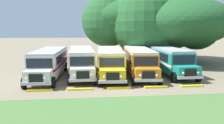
{
  "coord_description": "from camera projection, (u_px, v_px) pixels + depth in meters",
  "views": [
    {
      "loc": [
        -2.82,
        -20.2,
        5.01
      ],
      "look_at": [
        0.0,
        4.03,
        1.6
      ],
      "focal_mm": 38.81,
      "sensor_mm": 36.0,
      "label": 1
    }
  ],
  "objects": [
    {
      "name": "curb_wheelstop_3",
      "position": [
        156.0,
        87.0,
        20.48
      ],
      "size": [
        2.0,
        0.36,
        0.15
      ],
      "primitive_type": "cube",
      "color": "yellow",
      "rests_on": "ground_plane"
    },
    {
      "name": "curb_wheelstop_2",
      "position": [
        119.0,
        88.0,
        20.12
      ],
      "size": [
        2.0,
        0.36,
        0.15
      ],
      "primitive_type": "cube",
      "color": "yellow",
      "rests_on": "ground_plane"
    },
    {
      "name": "secondary_tree",
      "position": [
        170.0,
        22.0,
        35.66
      ],
      "size": [
        17.58,
        17.15,
        11.33
      ],
      "color": "brown",
      "rests_on": "ground_plane"
    },
    {
      "name": "parked_bus_slot_2",
      "position": [
        110.0,
        61.0,
        25.56
      ],
      "size": [
        3.33,
        10.94,
        2.82
      ],
      "rotation": [
        0.0,
        0.0,
        -1.64
      ],
      "color": "yellow",
      "rests_on": "ground_plane"
    },
    {
      "name": "curb_wheelstop_0",
      "position": [
        40.0,
        90.0,
        19.39
      ],
      "size": [
        2.0,
        0.36,
        0.15
      ],
      "primitive_type": "cube",
      "color": "yellow",
      "rests_on": "ground_plane"
    },
    {
      "name": "curb_wheelstop_1",
      "position": [
        80.0,
        89.0,
        19.75
      ],
      "size": [
        2.0,
        0.36,
        0.15
      ],
      "primitive_type": "cube",
      "color": "yellow",
      "rests_on": "ground_plane"
    },
    {
      "name": "broad_shade_tree",
      "position": [
        124.0,
        17.0,
        36.23
      ],
      "size": [
        12.93,
        12.84,
        10.5
      ],
      "color": "brown",
      "rests_on": "ground_plane"
    },
    {
      "name": "parked_bus_slot_4",
      "position": [
        167.0,
        59.0,
        27.21
      ],
      "size": [
        2.92,
        10.87,
        2.82
      ],
      "rotation": [
        0.0,
        0.0,
        -1.54
      ],
      "color": "teal",
      "rests_on": "ground_plane"
    },
    {
      "name": "parked_bus_slot_3",
      "position": [
        139.0,
        60.0,
        26.13
      ],
      "size": [
        3.44,
        10.96,
        2.82
      ],
      "rotation": [
        0.0,
        0.0,
        -1.65
      ],
      "color": "orange",
      "rests_on": "ground_plane"
    },
    {
      "name": "ground_plane",
      "position": [
        117.0,
        87.0,
        20.89
      ],
      "size": [
        220.0,
        220.0,
        0.0
      ],
      "primitive_type": "plane",
      "color": "#84755B"
    },
    {
      "name": "curb_wheelstop_4",
      "position": [
        192.0,
        86.0,
        20.85
      ],
      "size": [
        2.0,
        0.36,
        0.15
      ],
      "primitive_type": "cube",
      "color": "yellow",
      "rests_on": "ground_plane"
    },
    {
      "name": "parked_bus_slot_1",
      "position": [
        81.0,
        60.0,
        26.12
      ],
      "size": [
        2.94,
        10.87,
        2.82
      ],
      "rotation": [
        0.0,
        0.0,
        -1.54
      ],
      "color": "silver",
      "rests_on": "ground_plane"
    },
    {
      "name": "parked_bus_slot_0",
      "position": [
        49.0,
        62.0,
        24.86
      ],
      "size": [
        3.14,
        10.9,
        2.82
      ],
      "rotation": [
        0.0,
        0.0,
        -1.62
      ],
      "color": "silver",
      "rests_on": "ground_plane"
    }
  ]
}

